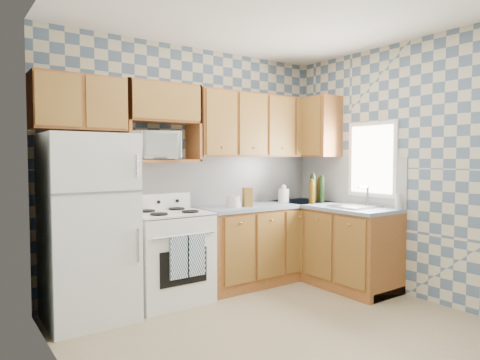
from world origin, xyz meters
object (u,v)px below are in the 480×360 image
at_px(refrigerator, 88,227).
at_px(electric_kettle, 284,195).
at_px(microwave, 153,145).
at_px(stove_body, 169,258).

xyz_separation_m(refrigerator, electric_kettle, (2.38, 0.06, 0.16)).
bearing_deg(microwave, electric_kettle, 9.76).
xyz_separation_m(refrigerator, stove_body, (0.80, 0.03, -0.39)).
relative_size(stove_body, electric_kettle, 5.41).
bearing_deg(refrigerator, electric_kettle, 1.37).
bearing_deg(stove_body, electric_kettle, 1.16).
xyz_separation_m(stove_body, microwave, (-0.09, 0.16, 1.14)).
bearing_deg(refrigerator, stove_body, 1.78).
height_order(stove_body, electric_kettle, electric_kettle).
distance_m(stove_body, microwave, 1.16).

